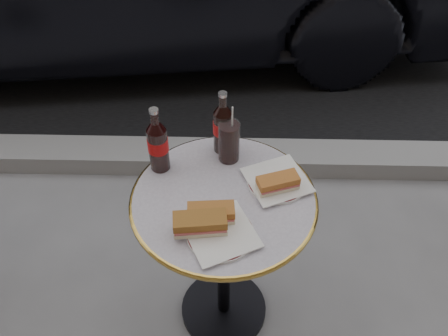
{
  "coord_description": "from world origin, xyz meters",
  "views": [
    {
      "loc": [
        0.03,
        -1.09,
        1.96
      ],
      "look_at": [
        0.0,
        0.05,
        0.82
      ],
      "focal_mm": 40.0,
      "sensor_mm": 36.0,
      "label": 1
    }
  ],
  "objects_px": {
    "cola_glass": "(229,141)",
    "plate_left": "(220,234)",
    "plate_right": "(277,181)",
    "cola_bottle_right": "(223,122)",
    "cola_bottle_left": "(157,140)",
    "bistro_table": "(224,262)"
  },
  "relations": [
    {
      "from": "bistro_table",
      "to": "cola_glass",
      "type": "distance_m",
      "value": 0.48
    },
    {
      "from": "cola_bottle_left",
      "to": "plate_right",
      "type": "bearing_deg",
      "value": -9.37
    },
    {
      "from": "plate_right",
      "to": "bistro_table",
      "type": "bearing_deg",
      "value": -157.96
    },
    {
      "from": "bistro_table",
      "to": "cola_bottle_left",
      "type": "distance_m",
      "value": 0.56
    },
    {
      "from": "plate_right",
      "to": "plate_left",
      "type": "bearing_deg",
      "value": -128.94
    },
    {
      "from": "plate_right",
      "to": "cola_bottle_left",
      "type": "xyz_separation_m",
      "value": [
        -0.4,
        0.07,
        0.12
      ]
    },
    {
      "from": "cola_bottle_right",
      "to": "cola_glass",
      "type": "distance_m",
      "value": 0.07
    },
    {
      "from": "plate_left",
      "to": "cola_bottle_right",
      "type": "xyz_separation_m",
      "value": [
        -0.0,
        0.39,
        0.12
      ]
    },
    {
      "from": "plate_left",
      "to": "cola_glass",
      "type": "bearing_deg",
      "value": 86.79
    },
    {
      "from": "bistro_table",
      "to": "cola_glass",
      "type": "relative_size",
      "value": 4.67
    },
    {
      "from": "cola_glass",
      "to": "plate_left",
      "type": "bearing_deg",
      "value": -93.21
    },
    {
      "from": "cola_glass",
      "to": "plate_right",
      "type": "bearing_deg",
      "value": -35.38
    },
    {
      "from": "plate_right",
      "to": "cola_bottle_right",
      "type": "distance_m",
      "value": 0.28
    },
    {
      "from": "cola_bottle_left",
      "to": "cola_glass",
      "type": "xyz_separation_m",
      "value": [
        0.24,
        0.05,
        -0.05
      ]
    },
    {
      "from": "cola_bottle_left",
      "to": "cola_glass",
      "type": "height_order",
      "value": "cola_bottle_left"
    },
    {
      "from": "plate_left",
      "to": "plate_right",
      "type": "bearing_deg",
      "value": 51.06
    },
    {
      "from": "plate_right",
      "to": "cola_bottle_right",
      "type": "xyz_separation_m",
      "value": [
        -0.19,
        0.16,
        0.12
      ]
    },
    {
      "from": "cola_bottle_left",
      "to": "plate_left",
      "type": "bearing_deg",
      "value": -53.51
    },
    {
      "from": "cola_bottle_left",
      "to": "cola_glass",
      "type": "relative_size",
      "value": 1.62
    },
    {
      "from": "plate_left",
      "to": "cola_glass",
      "type": "height_order",
      "value": "cola_glass"
    },
    {
      "from": "plate_right",
      "to": "cola_glass",
      "type": "xyz_separation_m",
      "value": [
        -0.16,
        0.12,
        0.07
      ]
    },
    {
      "from": "cola_bottle_right",
      "to": "cola_glass",
      "type": "xyz_separation_m",
      "value": [
        0.02,
        -0.05,
        -0.05
      ]
    }
  ]
}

